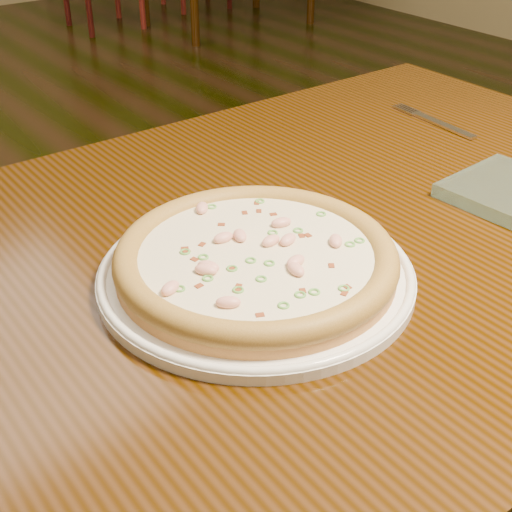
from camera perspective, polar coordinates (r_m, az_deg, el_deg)
ground at (r=1.54m, az=-8.47°, el=-18.33°), size 9.00×9.00×0.00m
hero_table at (r=0.92m, az=4.13°, el=-3.15°), size 1.20×0.80×0.75m
plate at (r=0.76m, az=-0.00°, el=-1.36°), size 0.34×0.34×0.02m
pizza at (r=0.75m, az=-0.00°, el=-0.19°), size 0.30×0.30×0.03m
fork at (r=1.21m, az=14.21°, el=10.36°), size 0.03×0.18×0.00m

